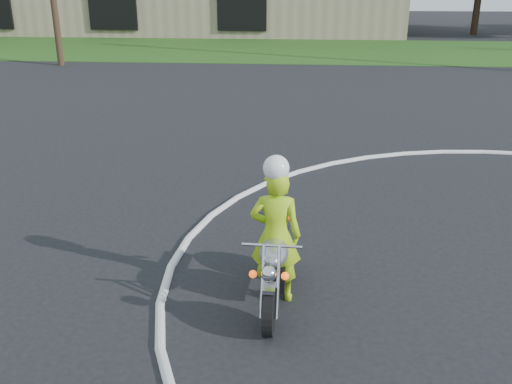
{
  "coord_description": "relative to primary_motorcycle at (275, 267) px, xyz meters",
  "views": [
    {
      "loc": [
        -4.21,
        -4.03,
        3.94
      ],
      "look_at": [
        -4.8,
        3.25,
        1.1
      ],
      "focal_mm": 40.0,
      "sensor_mm": 36.0,
      "label": 1
    }
  ],
  "objects": [
    {
      "name": "grass_strip",
      "position": [
        4.49,
        24.79,
        -0.5
      ],
      "size": [
        120.0,
        10.0,
        0.02
      ],
      "primitive_type": "cube",
      "color": "#1E4714",
      "rests_on": "ground"
    },
    {
      "name": "primary_motorcycle",
      "position": [
        0.0,
        0.0,
        0.0
      ],
      "size": [
        0.69,
        1.99,
        1.04
      ],
      "rotation": [
        0.0,
        0.0,
        -0.04
      ],
      "color": "black",
      "rests_on": "ground"
    },
    {
      "name": "rider_primary_grp",
      "position": [
        -0.0,
        0.14,
        0.43
      ],
      "size": [
        0.66,
        0.44,
        1.94
      ],
      "rotation": [
        0.0,
        0.0,
        -0.04
      ],
      "color": "#A4D516",
      "rests_on": "ground"
    }
  ]
}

